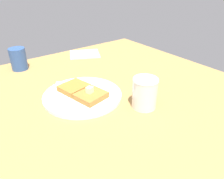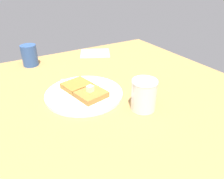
# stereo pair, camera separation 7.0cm
# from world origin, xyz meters

# --- Properties ---
(table_surface) EXTENTS (1.05, 1.05, 0.03)m
(table_surface) POSITION_xyz_m (0.00, 0.00, 0.01)
(table_surface) COLOR #AD7F46
(table_surface) RESTS_ON ground
(plate) EXTENTS (0.27, 0.27, 0.01)m
(plate) POSITION_xyz_m (0.05, 0.06, 0.03)
(plate) COLOR white
(plate) RESTS_ON table_surface
(toast_slice_left) EXTENTS (0.10, 0.10, 0.02)m
(toast_slice_left) POSITION_xyz_m (0.01, 0.05, 0.05)
(toast_slice_left) COLOR #A97332
(toast_slice_left) RESTS_ON plate
(toast_slice_middle) EXTENTS (0.10, 0.10, 0.02)m
(toast_slice_middle) POSITION_xyz_m (0.09, 0.07, 0.05)
(toast_slice_middle) COLOR #AC752E
(toast_slice_middle) RESTS_ON plate
(butter_pat_primary) EXTENTS (0.02, 0.03, 0.02)m
(butter_pat_primary) POSITION_xyz_m (0.01, 0.06, 0.07)
(butter_pat_primary) COLOR #F4EEC3
(butter_pat_primary) RESTS_ON toast_slice_left
(fork) EXTENTS (0.11, 0.14, 0.00)m
(fork) POSITION_xyz_m (0.13, 0.03, 0.04)
(fork) COLOR silver
(fork) RESTS_ON plate
(syrup_jar) EXTENTS (0.08, 0.08, 0.10)m
(syrup_jar) POSITION_xyz_m (-0.12, -0.06, 0.07)
(syrup_jar) COLOR #381905
(syrup_jar) RESTS_ON table_surface
(napkin) EXTENTS (0.19, 0.19, 0.00)m
(napkin) POSITION_xyz_m (0.42, -0.16, 0.03)
(napkin) COLOR beige
(napkin) RESTS_ON table_surface
(coffee_mug) EXTENTS (0.10, 0.07, 0.09)m
(coffee_mug) POSITION_xyz_m (0.43, 0.16, 0.07)
(coffee_mug) COLOR #2E508D
(coffee_mug) RESTS_ON table_surface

